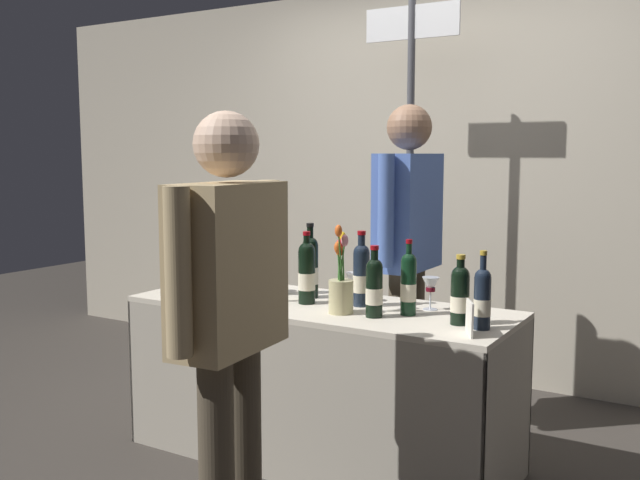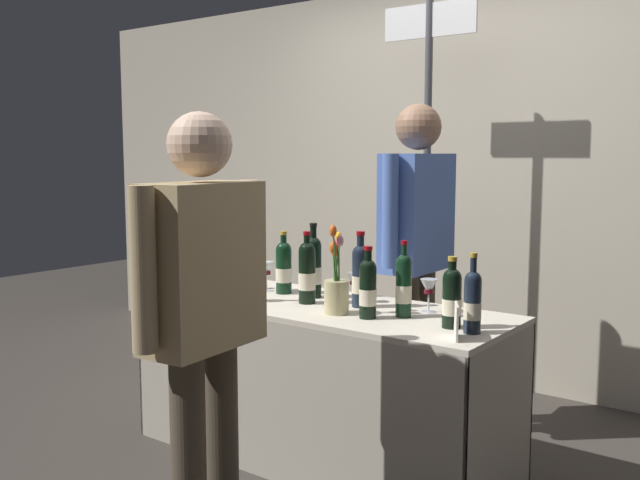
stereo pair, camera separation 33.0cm
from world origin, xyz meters
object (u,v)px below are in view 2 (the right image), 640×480
Objects in this scene: vendor_presenter at (417,236)px; taster_foreground_right at (203,301)px; booth_signpost at (427,153)px; wine_glass_mid at (266,270)px; wine_glass_near_vendor at (429,288)px; wine_glass_near_taster at (354,281)px; flower_vase at (336,288)px; featured_wine_bottle at (360,274)px; display_bottle_0 at (307,272)px; tasting_table at (320,352)px.

vendor_presenter reaches higher than taster_foreground_right.
booth_signpost is (-0.21, 0.49, 0.42)m from vendor_presenter.
booth_signpost reaches higher than wine_glass_mid.
wine_glass_mid reaches higher than wine_glass_near_vendor.
wine_glass_near_taster is at bearing 3.82° from wine_glass_mid.
flower_vase reaches higher than wine_glass_near_vendor.
vendor_presenter reaches higher than featured_wine_bottle.
flower_vase reaches higher than display_bottle_0.
flower_vase is at bearing -34.14° from tasting_table.
featured_wine_bottle is 0.55m from vendor_presenter.
tasting_table is 0.43m from featured_wine_bottle.
wine_glass_near_taster is 0.06× the size of booth_signpost.
wine_glass_near_vendor is at bearing -18.26° from taster_foreground_right.
display_bottle_0 is 0.22m from wine_glass_near_taster.
wine_glass_near_taster is at bearing -9.16° from vendor_presenter.
wine_glass_mid is 0.10× the size of taster_foreground_right.
wine_glass_near_vendor is 0.09× the size of vendor_presenter.
taster_foreground_right is (0.28, -0.94, 0.05)m from display_bottle_0.
display_bottle_0 is 0.15× the size of booth_signpost.
featured_wine_bottle is 0.12m from wine_glass_near_taster.
flower_vase is (0.59, -0.21, 0.00)m from wine_glass_mid.
vendor_presenter is (-0.31, 0.45, 0.17)m from wine_glass_near_vendor.
wine_glass_mid is 0.09× the size of vendor_presenter.
taster_foreground_right is (0.22, -0.96, 0.43)m from tasting_table.
vendor_presenter is at bearing 90.31° from flower_vase.
taster_foreground_right is at bearing -73.38° from display_bottle_0.
wine_glass_near_vendor is 0.06× the size of booth_signpost.
wine_glass_near_vendor is at bearing 3.14° from wine_glass_near_taster.
taster_foreground_right reaches higher than wine_glass_near_vendor.
wine_glass_near_taster is (0.51, 0.03, -0.01)m from wine_glass_mid.
tasting_table is at bearing -16.89° from vendor_presenter.
wine_glass_mid reaches higher than tasting_table.
booth_signpost reaches higher than featured_wine_bottle.
taster_foreground_right reaches higher than wine_glass_mid.
vendor_presenter is (0.58, 0.50, 0.17)m from wine_glass_mid.
display_bottle_0 is at bearing -162.70° from wine_glass_near_vendor.
wine_glass_mid is 0.07× the size of booth_signpost.
taster_foreground_right reaches higher than tasting_table.
booth_signpost is at bearing 98.27° from wine_glass_near_taster.
featured_wine_bottle is 2.35× the size of wine_glass_near_vendor.
taster_foreground_right is 2.12m from booth_signpost.
wine_glass_near_vendor is 0.98× the size of wine_glass_mid.
taster_foreground_right is at bearing -103.61° from wine_glass_near_vendor.
flower_vase is at bearing -72.89° from wine_glass_near_taster.
booth_signpost is at bearing 102.18° from featured_wine_bottle.
display_bottle_0 reaches higher than tasting_table.
wine_glass_near_vendor is (0.30, 0.09, -0.04)m from featured_wine_bottle.
wine_glass_mid is at bearing 26.28° from taster_foreground_right.
featured_wine_bottle is 0.18m from flower_vase.
taster_foreground_right is (0.05, -1.55, -0.08)m from vendor_presenter.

